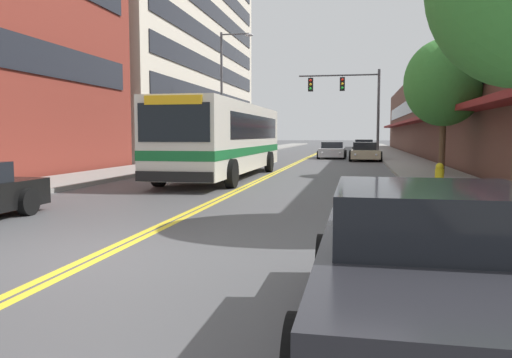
% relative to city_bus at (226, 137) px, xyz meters
% --- Properties ---
extents(ground_plane, '(240.00, 240.00, 0.00)m').
position_rel_city_bus_xyz_m(ground_plane, '(1.70, 23.12, -1.73)').
color(ground_plane, '#4C4C4F').
extents(sidewalk_left, '(2.98, 106.00, 0.14)m').
position_rel_city_bus_xyz_m(sidewalk_left, '(-5.30, 23.12, -1.66)').
color(sidewalk_left, gray).
rests_on(sidewalk_left, ground_plane).
extents(sidewalk_right, '(2.98, 106.00, 0.14)m').
position_rel_city_bus_xyz_m(sidewalk_right, '(8.69, 23.12, -1.66)').
color(sidewalk_right, gray).
rests_on(sidewalk_right, ground_plane).
extents(centre_line, '(0.34, 106.00, 0.01)m').
position_rel_city_bus_xyz_m(centre_line, '(1.70, 23.12, -1.73)').
color(centre_line, yellow).
rests_on(centre_line, ground_plane).
extents(office_tower_left, '(12.08, 31.63, 22.62)m').
position_rel_city_bus_xyz_m(office_tower_left, '(-13.02, 22.92, 9.58)').
color(office_tower_left, beige).
rests_on(office_tower_left, ground_plane).
extents(storefront_row_right, '(9.10, 68.00, 7.30)m').
position_rel_city_bus_xyz_m(storefront_row_right, '(14.40, 23.12, 1.91)').
color(storefront_row_right, brown).
rests_on(storefront_row_right, ground_plane).
extents(city_bus, '(2.92, 12.28, 3.06)m').
position_rel_city_bus_xyz_m(city_bus, '(0.00, 0.00, 0.00)').
color(city_bus, silver).
rests_on(city_bus, ground_plane).
extents(car_champagne_parked_left_near, '(2.04, 4.91, 1.29)m').
position_rel_city_bus_xyz_m(car_champagne_parked_left_near, '(-2.69, 19.45, -1.13)').
color(car_champagne_parked_left_near, beige).
rests_on(car_champagne_parked_left_near, ground_plane).
extents(car_dark_grey_parked_left_far, '(2.04, 4.54, 1.42)m').
position_rel_city_bus_xyz_m(car_dark_grey_parked_left_far, '(-2.72, 10.96, -1.07)').
color(car_dark_grey_parked_left_far, '#38383D').
rests_on(car_dark_grey_parked_left_far, ground_plane).
extents(car_charcoal_parked_right_foreground, '(2.19, 4.35, 1.36)m').
position_rel_city_bus_xyz_m(car_charcoal_parked_right_foreground, '(6.13, -16.21, -1.10)').
color(car_charcoal_parked_right_foreground, '#232328').
rests_on(car_charcoal_parked_right_foreground, ground_plane).
extents(car_beige_parked_right_mid, '(2.20, 4.86, 1.28)m').
position_rel_city_bus_xyz_m(car_beige_parked_right_mid, '(6.08, 15.28, -1.13)').
color(car_beige_parked_right_mid, '#BCAD89').
rests_on(car_beige_parked_right_mid, ground_plane).
extents(car_white_parked_right_far, '(2.01, 4.57, 1.38)m').
position_rel_city_bus_xyz_m(car_white_parked_right_far, '(6.12, 24.94, -1.08)').
color(car_white_parked_right_far, white).
rests_on(car_white_parked_right_far, ground_plane).
extents(car_silver_moving_lead, '(2.13, 4.81, 1.26)m').
position_rel_city_bus_xyz_m(car_silver_moving_lead, '(3.66, 18.35, -1.15)').
color(car_silver_moving_lead, '#B7B7BC').
rests_on(car_silver_moving_lead, ground_plane).
extents(traffic_signal_mast, '(5.52, 0.38, 6.22)m').
position_rel_city_bus_xyz_m(traffic_signal_mast, '(5.01, 14.42, 2.69)').
color(traffic_signal_mast, '#47474C').
rests_on(traffic_signal_mast, ground_plane).
extents(street_lamp_left_far, '(2.29, 0.28, 8.70)m').
position_rel_city_bus_xyz_m(street_lamp_left_far, '(-3.32, 12.57, 3.38)').
color(street_lamp_left_far, '#47474C').
rests_on(street_lamp_left_far, ground_plane).
extents(street_tree_right_mid, '(3.37, 3.37, 5.73)m').
position_rel_city_bus_xyz_m(street_tree_right_mid, '(9.09, 2.00, 2.28)').
color(street_tree_right_mid, brown).
rests_on(street_tree_right_mid, sidewalk_right).
extents(fire_hydrant, '(0.31, 0.23, 0.93)m').
position_rel_city_bus_xyz_m(fire_hydrant, '(7.64, -6.74, -1.13)').
color(fire_hydrant, yellow).
rests_on(fire_hydrant, sidewalk_right).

